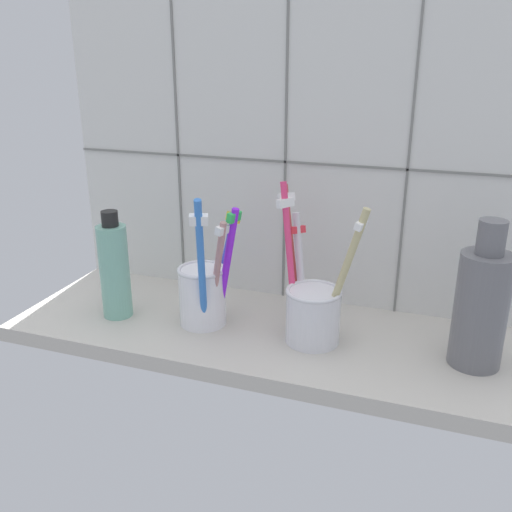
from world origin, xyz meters
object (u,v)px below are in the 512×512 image
(toothbrush_cup_left, at_px, (205,290))
(toothbrush_cup_right, at_px, (312,307))
(ceramic_vase, at_px, (481,305))
(soap_bottle, at_px, (114,269))

(toothbrush_cup_left, bearing_deg, toothbrush_cup_right, 1.64)
(ceramic_vase, bearing_deg, toothbrush_cup_right, -177.17)
(ceramic_vase, bearing_deg, toothbrush_cup_left, -177.68)
(toothbrush_cup_left, xyz_separation_m, soap_bottle, (-0.12, -0.02, 0.02))
(soap_bottle, bearing_deg, toothbrush_cup_left, 7.07)
(toothbrush_cup_right, bearing_deg, toothbrush_cup_left, -178.36)
(toothbrush_cup_left, bearing_deg, ceramic_vase, 2.32)
(toothbrush_cup_left, xyz_separation_m, toothbrush_cup_right, (0.14, 0.00, -0.00))
(toothbrush_cup_left, distance_m, ceramic_vase, 0.33)
(soap_bottle, bearing_deg, toothbrush_cup_right, 4.17)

